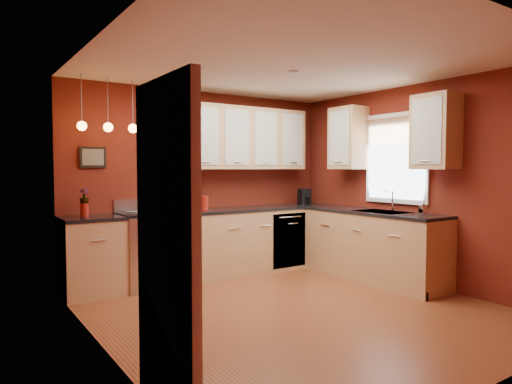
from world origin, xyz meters
TOP-DOWN VIEW (x-y plane):
  - floor at (0.00, 0.00)m, footprint 4.20×4.20m
  - ceiling at (0.00, 0.00)m, footprint 4.00×4.20m
  - wall_back at (0.00, 2.10)m, footprint 4.00×0.02m
  - wall_front at (0.00, -2.10)m, footprint 4.00×0.02m
  - wall_left at (-2.00, 0.00)m, footprint 0.02×4.20m
  - wall_right at (2.00, 0.00)m, footprint 0.02×4.20m
  - base_cabinets_back_left at (-1.65, 1.80)m, footprint 0.70×0.60m
  - base_cabinets_back_right at (0.73, 1.80)m, footprint 2.54×0.60m
  - base_cabinets_right at (1.70, 0.45)m, footprint 0.60×2.10m
  - counter_back_left at (-1.65, 1.80)m, footprint 0.70×0.62m
  - counter_back_right at (0.73, 1.80)m, footprint 2.54×0.62m
  - counter_right at (1.70, 0.45)m, footprint 0.62×2.10m
  - gas_range at (-0.92, 1.80)m, footprint 0.76×0.64m
  - dishwasher_front at (1.10, 1.51)m, footprint 0.60×0.02m
  - sink at (1.70, 0.30)m, footprint 0.50×0.70m
  - window at (1.97, 0.30)m, footprint 0.06×1.02m
  - door_left_wall at (-1.97, -1.20)m, footprint 0.12×0.82m
  - upper_cabinets_back at (0.60, 1.93)m, footprint 2.00×0.35m
  - upper_cabinets_right at (1.82, 0.32)m, footprint 0.35×1.95m
  - wall_picture at (-1.55, 2.08)m, footprint 0.32×0.03m
  - pendant_lights at (-1.45, 1.75)m, footprint 0.71×0.11m
  - red_canister at (-0.15, 1.81)m, footprint 0.13×0.13m
  - red_vase at (-1.71, 1.87)m, footprint 0.10×0.10m
  - flowers at (-1.71, 1.87)m, footprint 0.15×0.15m
  - coffee_maker at (1.64, 1.81)m, footprint 0.19×0.19m
  - soap_pump at (1.84, -0.24)m, footprint 0.10×0.10m
  - dish_towel at (-0.97, 1.47)m, footprint 0.22×0.02m

SIDE VIEW (x-z plane):
  - floor at x=0.00m, z-range 0.00..0.00m
  - base_cabinets_back_left at x=-1.65m, z-range 0.00..0.90m
  - base_cabinets_back_right at x=0.73m, z-range 0.00..0.90m
  - base_cabinets_right at x=1.70m, z-range 0.00..0.90m
  - dishwasher_front at x=1.10m, z-range 0.05..0.85m
  - gas_range at x=-0.92m, z-range -0.07..1.04m
  - dish_towel at x=-0.97m, z-range 0.37..0.67m
  - sink at x=1.70m, z-range 0.75..1.08m
  - counter_back_left at x=-1.65m, z-range 0.90..0.94m
  - counter_back_right at x=0.73m, z-range 0.90..0.94m
  - counter_right at x=1.70m, z-range 0.90..0.94m
  - red_vase at x=-1.71m, z-range 0.94..1.10m
  - door_left_wall at x=-1.97m, z-range 0.00..2.05m
  - soap_pump at x=1.84m, z-range 0.94..1.12m
  - red_canister at x=-0.15m, z-range 0.94..1.13m
  - coffee_maker at x=1.64m, z-range 0.93..1.18m
  - flowers at x=-1.71m, z-range 1.08..1.28m
  - wall_back at x=0.00m, z-range 0.00..2.60m
  - wall_front at x=0.00m, z-range 0.00..2.60m
  - wall_left at x=-2.00m, z-range 0.00..2.60m
  - wall_right at x=2.00m, z-range 0.00..2.60m
  - wall_picture at x=-1.55m, z-range 1.52..1.78m
  - window at x=1.97m, z-range 1.08..2.30m
  - upper_cabinets_back at x=0.60m, z-range 1.50..2.40m
  - upper_cabinets_right at x=1.82m, z-range 1.50..2.40m
  - pendant_lights at x=-1.45m, z-range 1.68..2.34m
  - ceiling at x=0.00m, z-range 2.59..2.61m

